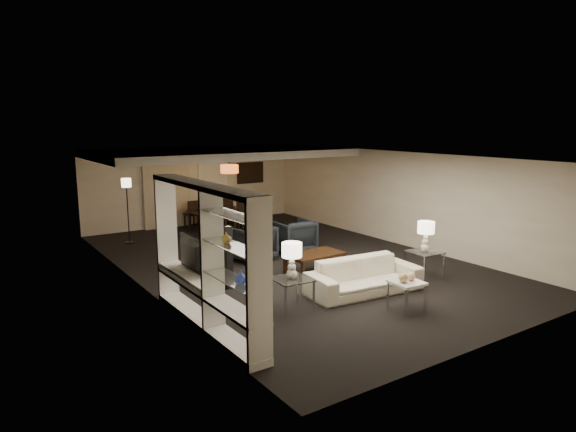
% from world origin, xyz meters
% --- Properties ---
extents(floor, '(11.00, 11.00, 0.00)m').
position_xyz_m(floor, '(0.00, 0.00, 0.00)').
color(floor, black).
rests_on(floor, ground).
extents(ceiling, '(7.00, 11.00, 0.02)m').
position_xyz_m(ceiling, '(0.00, 0.00, 2.50)').
color(ceiling, silver).
rests_on(ceiling, ground).
extents(wall_back, '(7.00, 0.02, 2.50)m').
position_xyz_m(wall_back, '(0.00, 5.50, 1.25)').
color(wall_back, '#C1B19B').
rests_on(wall_back, ground).
extents(wall_front, '(7.00, 0.02, 2.50)m').
position_xyz_m(wall_front, '(0.00, -5.50, 1.25)').
color(wall_front, '#C1B19B').
rests_on(wall_front, ground).
extents(wall_left, '(0.02, 11.00, 2.50)m').
position_xyz_m(wall_left, '(-3.50, 0.00, 1.25)').
color(wall_left, '#C1B19B').
rests_on(wall_left, ground).
extents(wall_right, '(0.02, 11.00, 2.50)m').
position_xyz_m(wall_right, '(3.50, 0.00, 1.25)').
color(wall_right, '#C1B19B').
rests_on(wall_right, ground).
extents(ceiling_soffit, '(7.00, 4.00, 0.20)m').
position_xyz_m(ceiling_soffit, '(0.00, 3.50, 2.40)').
color(ceiling_soffit, silver).
rests_on(ceiling_soffit, ceiling).
extents(curtains, '(1.50, 0.12, 2.40)m').
position_xyz_m(curtains, '(-0.90, 5.42, 1.20)').
color(curtains, beige).
rests_on(curtains, wall_back).
extents(door, '(0.90, 0.05, 2.10)m').
position_xyz_m(door, '(0.70, 5.47, 1.05)').
color(door, silver).
rests_on(door, wall_back).
extents(painting, '(0.95, 0.04, 0.65)m').
position_xyz_m(painting, '(2.10, 5.46, 1.55)').
color(painting, '#142D38').
rests_on(painting, wall_back).
extents(media_unit, '(0.38, 3.40, 2.35)m').
position_xyz_m(media_unit, '(-3.31, -2.60, 1.18)').
color(media_unit, white).
rests_on(media_unit, wall_left).
extents(pendant_light, '(0.52, 0.52, 0.24)m').
position_xyz_m(pendant_light, '(0.30, 3.50, 1.92)').
color(pendant_light, '#D8591E').
rests_on(pendant_light, ceiling_soffit).
extents(sofa, '(2.34, 1.10, 0.66)m').
position_xyz_m(sofa, '(-0.03, -2.70, 0.33)').
color(sofa, beige).
rests_on(sofa, floor).
extents(coffee_table, '(1.28, 0.78, 0.45)m').
position_xyz_m(coffee_table, '(-0.03, -1.10, 0.22)').
color(coffee_table, black).
rests_on(coffee_table, floor).
extents(armchair_left, '(1.01, 1.03, 0.84)m').
position_xyz_m(armchair_left, '(-0.63, 0.60, 0.42)').
color(armchair_left, black).
rests_on(armchair_left, floor).
extents(armchair_right, '(0.94, 0.96, 0.84)m').
position_xyz_m(armchair_right, '(0.57, 0.60, 0.42)').
color(armchair_right, black).
rests_on(armchair_right, floor).
extents(side_table_left, '(0.67, 0.67, 0.58)m').
position_xyz_m(side_table_left, '(-1.73, -2.70, 0.29)').
color(side_table_left, white).
rests_on(side_table_left, floor).
extents(side_table_right, '(0.65, 0.65, 0.58)m').
position_xyz_m(side_table_right, '(1.67, -2.70, 0.29)').
color(side_table_right, silver).
rests_on(side_table_right, floor).
extents(table_lamp_left, '(0.38, 0.38, 0.64)m').
position_xyz_m(table_lamp_left, '(-1.73, -2.70, 0.90)').
color(table_lamp_left, beige).
rests_on(table_lamp_left, side_table_left).
extents(table_lamp_right, '(0.38, 0.38, 0.64)m').
position_xyz_m(table_lamp_right, '(1.67, -2.70, 0.90)').
color(table_lamp_right, white).
rests_on(table_lamp_right, side_table_right).
extents(marble_table, '(0.56, 0.56, 0.52)m').
position_xyz_m(marble_table, '(-0.03, -3.80, 0.26)').
color(marble_table, white).
rests_on(marble_table, floor).
extents(gold_gourd_a, '(0.17, 0.17, 0.17)m').
position_xyz_m(gold_gourd_a, '(-0.13, -3.80, 0.60)').
color(gold_gourd_a, tan).
rests_on(gold_gourd_a, marble_table).
extents(gold_gourd_b, '(0.15, 0.15, 0.15)m').
position_xyz_m(gold_gourd_b, '(0.07, -3.80, 0.59)').
color(gold_gourd_b, '#E9B87B').
rests_on(gold_gourd_b, marble_table).
extents(television, '(1.02, 0.13, 0.59)m').
position_xyz_m(television, '(-3.28, -1.82, 1.04)').
color(television, black).
rests_on(television, media_unit).
extents(vase_blue, '(0.18, 0.18, 0.19)m').
position_xyz_m(vase_blue, '(-3.31, -3.75, 1.15)').
color(vase_blue, '#2A43B8').
rests_on(vase_blue, media_unit).
extents(vase_amber, '(0.15, 0.15, 0.16)m').
position_xyz_m(vase_amber, '(-3.31, -3.34, 1.64)').
color(vase_amber, '#B18F3B').
rests_on(vase_amber, media_unit).
extents(floor_speaker, '(0.14, 0.14, 1.26)m').
position_xyz_m(floor_speaker, '(-2.08, -0.99, 0.63)').
color(floor_speaker, black).
rests_on(floor_speaker, floor).
extents(dining_table, '(1.70, 1.00, 0.58)m').
position_xyz_m(dining_table, '(0.31, 4.37, 0.29)').
color(dining_table, black).
rests_on(dining_table, floor).
extents(chair_nl, '(0.40, 0.40, 0.86)m').
position_xyz_m(chair_nl, '(-0.29, 3.72, 0.43)').
color(chair_nl, black).
rests_on(chair_nl, floor).
extents(chair_nm, '(0.43, 0.43, 0.86)m').
position_xyz_m(chair_nm, '(0.31, 3.72, 0.43)').
color(chair_nm, black).
rests_on(chair_nm, floor).
extents(chair_nr, '(0.43, 0.43, 0.86)m').
position_xyz_m(chair_nr, '(0.91, 3.72, 0.43)').
color(chair_nr, black).
rests_on(chair_nr, floor).
extents(chair_fl, '(0.42, 0.42, 0.86)m').
position_xyz_m(chair_fl, '(-0.29, 5.02, 0.43)').
color(chair_fl, black).
rests_on(chair_fl, floor).
extents(chair_fm, '(0.42, 0.42, 0.86)m').
position_xyz_m(chair_fm, '(0.31, 5.02, 0.43)').
color(chair_fm, black).
rests_on(chair_fm, floor).
extents(chair_fr, '(0.40, 0.40, 0.86)m').
position_xyz_m(chair_fr, '(0.91, 5.02, 0.43)').
color(chair_fr, black).
rests_on(chair_fr, floor).
extents(floor_lamp, '(0.28, 0.28, 1.77)m').
position_xyz_m(floor_lamp, '(-2.55, 4.01, 0.89)').
color(floor_lamp, black).
rests_on(floor_lamp, floor).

